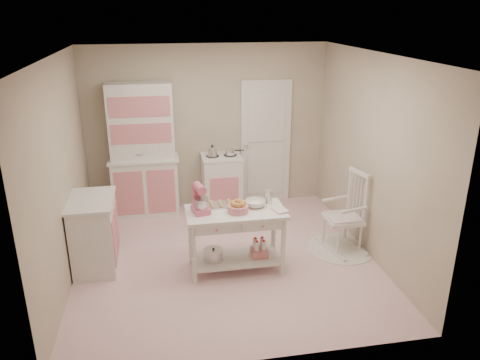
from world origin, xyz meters
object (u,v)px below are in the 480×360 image
(hutch, at_px, (143,151))
(base_cabinet, at_px, (95,233))
(rocking_chair, at_px, (344,212))
(bread_basket, at_px, (238,209))
(work_table, at_px, (236,240))
(stand_mixer, at_px, (200,199))
(stove, at_px, (222,183))

(hutch, bearing_deg, base_cabinet, -111.77)
(rocking_chair, xyz_separation_m, bread_basket, (-1.48, -0.31, 0.30))
(work_table, height_order, stand_mixer, stand_mixer)
(rocking_chair, bearing_deg, bread_basket, 178.37)
(hutch, height_order, stand_mixer, hutch)
(stove, xyz_separation_m, rocking_chair, (1.41, -1.60, 0.09))
(rocking_chair, bearing_deg, work_table, 176.37)
(work_table, bearing_deg, base_cabinet, 167.54)
(stove, height_order, rocking_chair, rocking_chair)
(stove, distance_m, bread_basket, 1.95)
(hutch, height_order, rocking_chair, hutch)
(stand_mixer, bearing_deg, hutch, 97.31)
(stove, bearing_deg, base_cabinet, -140.75)
(stove, xyz_separation_m, work_table, (-0.09, -1.86, -0.06))
(stove, relative_size, bread_basket, 3.68)
(stove, height_order, bread_basket, stove)
(base_cabinet, bearing_deg, stove, 39.25)
(stove, relative_size, work_table, 0.77)
(hutch, bearing_deg, work_table, -59.84)
(rocking_chair, relative_size, work_table, 0.92)
(base_cabinet, height_order, work_table, base_cabinet)
(hutch, bearing_deg, stand_mixer, -69.95)
(hutch, height_order, stove, hutch)
(stove, bearing_deg, bread_basket, -92.11)
(stove, height_order, work_table, stove)
(stove, relative_size, rocking_chair, 0.84)
(hutch, relative_size, stove, 2.26)
(hutch, distance_m, stand_mixer, 2.01)
(hutch, relative_size, bread_basket, 8.32)
(work_table, bearing_deg, stove, 87.22)
(bread_basket, bearing_deg, stand_mixer, 170.96)
(hutch, distance_m, rocking_chair, 3.13)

